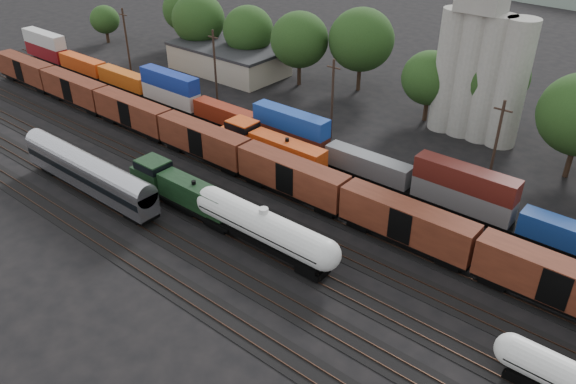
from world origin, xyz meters
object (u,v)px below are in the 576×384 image
Objects in this scene: green_locomotive at (178,188)px; tank_car_a at (264,227)px; orange_locomotive at (269,146)px; passenger_coach at (88,172)px; grain_silo at (481,62)px.

tank_car_a is (13.54, 0.00, 0.32)m from green_locomotive.
green_locomotive is at bearing -93.90° from orange_locomotive.
tank_car_a is 19.54m from orange_locomotive.
green_locomotive is at bearing -180.00° from tank_car_a.
orange_locomotive reaches higher than green_locomotive.
passenger_coach is at bearing -168.23° from tank_car_a.
green_locomotive is 13.54m from tank_car_a.
tank_car_a reaches higher than green_locomotive.
tank_car_a is 0.65× the size of grain_silo.
tank_car_a is at bearing 11.77° from passenger_coach.
green_locomotive is 0.74× the size of passenger_coach.
green_locomotive is at bearing 25.56° from passenger_coach.
passenger_coach is (-10.46, -5.00, 0.64)m from green_locomotive.
tank_car_a reaches higher than orange_locomotive.
tank_car_a is 42.08m from grain_silo.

